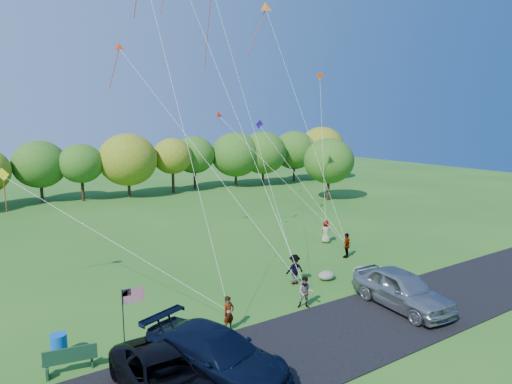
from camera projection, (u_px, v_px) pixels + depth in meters
ground at (272, 310)px, 23.97m from camera, size 140.00×140.00×0.00m
asphalt_lane at (323, 340)px, 20.67m from camera, size 44.00×6.00×0.06m
treeline at (99, 162)px, 53.45m from camera, size 76.45×27.69×8.40m
minivan_dark at (163, 377)px, 16.31m from camera, size 2.73×5.74×1.58m
minivan_navy at (216, 355)px, 17.54m from camera, size 4.63×6.94×1.87m
minivan_silver at (402, 289)px, 24.00m from camera, size 2.83×6.03×1.99m
flyer_a at (229, 314)px, 21.48m from camera, size 0.70×0.54×1.72m
flyer_b at (305, 292)px, 24.06m from camera, size 1.06×1.03×1.72m
flyer_c at (295, 269)px, 27.49m from camera, size 1.27×0.84×1.84m
flyer_d at (347, 245)px, 32.64m from camera, size 1.14×0.88×1.81m
flyer_e at (326, 232)px, 36.44m from camera, size 1.05×1.04×1.84m
park_bench at (70, 359)px, 17.97m from camera, size 2.01×0.68×1.11m
trash_barrel at (59, 346)px, 19.19m from camera, size 0.68×0.68×1.02m
flag_assembly at (130, 303)px, 19.73m from camera, size 1.01×0.66×2.75m
boulder_near at (326, 275)px, 28.30m from camera, size 1.12×0.87×0.56m
boulder_far at (361, 271)px, 29.20m from camera, size 1.04×0.86×0.54m
kites_aloft at (200, 4)px, 33.55m from camera, size 27.35×11.09×17.34m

